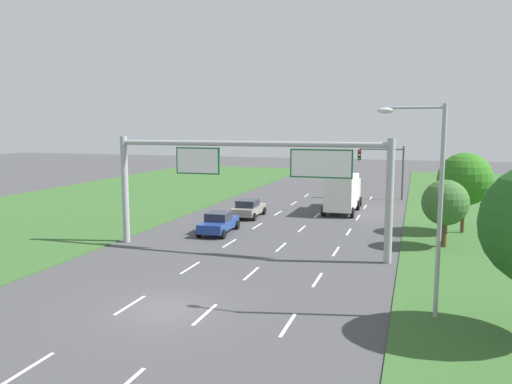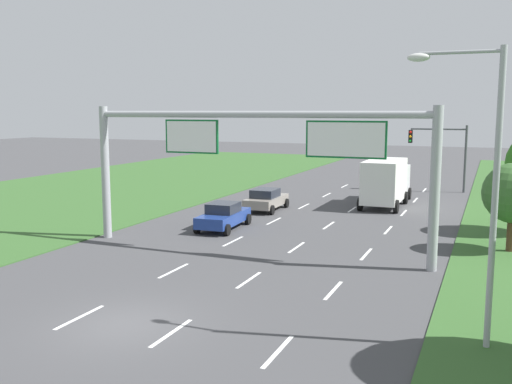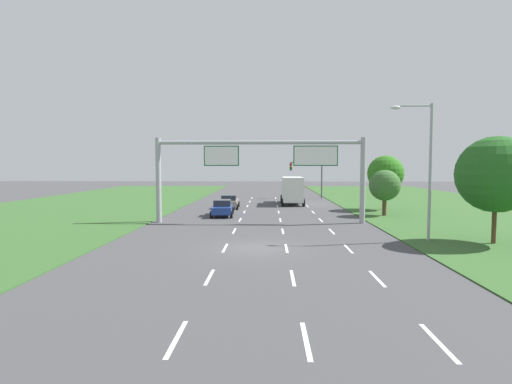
# 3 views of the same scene
# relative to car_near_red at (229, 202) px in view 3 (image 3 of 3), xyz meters

# --- Properties ---
(ground_plane) EXTENTS (200.00, 200.00, 0.00)m
(ground_plane) POSITION_rel_car_near_red_xyz_m (3.64, -21.41, -0.76)
(ground_plane) COLOR #424244
(grass_verge_left) EXTENTS (24.00, 120.00, 0.06)m
(grass_verge_left) POSITION_rel_car_near_red_xyz_m (-17.36, -11.41, -0.73)
(grass_verge_left) COLOR #335B28
(grass_verge_left) RESTS_ON ground_plane
(lane_dashes_inner_left) EXTENTS (0.14, 56.40, 0.01)m
(lane_dashes_inner_left) POSITION_rel_car_near_red_xyz_m (1.89, -12.41, -0.75)
(lane_dashes_inner_left) COLOR white
(lane_dashes_inner_left) RESTS_ON ground_plane
(lane_dashes_inner_right) EXTENTS (0.14, 56.40, 0.01)m
(lane_dashes_inner_right) POSITION_rel_car_near_red_xyz_m (5.39, -12.41, -0.75)
(lane_dashes_inner_right) COLOR white
(lane_dashes_inner_right) RESTS_ON ground_plane
(lane_dashes_slip) EXTENTS (0.14, 56.40, 0.01)m
(lane_dashes_slip) POSITION_rel_car_near_red_xyz_m (8.89, -12.41, -0.75)
(lane_dashes_slip) COLOR white
(lane_dashes_slip) RESTS_ON ground_plane
(car_near_red) EXTENTS (2.23, 4.22, 1.49)m
(car_near_red) POSITION_rel_car_near_red_xyz_m (0.00, 0.00, 0.00)
(car_near_red) COLOR gray
(car_near_red) RESTS_ON ground_plane
(car_lead_silver) EXTENTS (2.25, 4.52, 1.52)m
(car_lead_silver) POSITION_rel_car_near_red_xyz_m (0.03, -6.70, 0.00)
(car_lead_silver) COLOR navy
(car_lead_silver) RESTS_ON ground_plane
(box_truck) EXTENTS (2.71, 7.68, 3.35)m
(box_truck) POSITION_rel_car_near_red_xyz_m (7.22, 5.29, 1.03)
(box_truck) COLOR silver
(box_truck) RESTS_ON ground_plane
(sign_gantry) EXTENTS (17.24, 0.44, 7.00)m
(sign_gantry) POSITION_rel_car_near_red_xyz_m (3.91, -11.14, 4.14)
(sign_gantry) COLOR #9EA0A5
(sign_gantry) RESTS_ON ground_plane
(traffic_light_mast) EXTENTS (4.76, 0.49, 5.60)m
(traffic_light_mast) POSITION_rel_car_near_red_xyz_m (10.15, 14.40, 3.11)
(traffic_light_mast) COLOR #47494F
(traffic_light_mast) RESTS_ON ground_plane
(street_lamp) EXTENTS (2.61, 0.32, 8.50)m
(street_lamp) POSITION_rel_car_near_red_xyz_m (13.96, -18.94, 4.32)
(street_lamp) COLOR #9EA0A5
(street_lamp) RESTS_ON ground_plane
(roadside_tree_near) EXTENTS (4.53, 4.53, 6.45)m
(roadside_tree_near) POSITION_rel_car_near_red_xyz_m (17.83, -19.82, 3.42)
(roadside_tree_near) COLOR #513823
(roadside_tree_near) RESTS_ON ground_plane
(roadside_tree_mid) EXTENTS (2.89, 2.89, 4.33)m
(roadside_tree_mid) POSITION_rel_car_near_red_xyz_m (15.21, -6.35, 2.11)
(roadside_tree_mid) COLOR #513823
(roadside_tree_mid) RESTS_ON ground_plane
(roadside_tree_far) EXTENTS (3.78, 3.78, 5.80)m
(roadside_tree_far) POSITION_rel_car_near_red_xyz_m (16.71, -1.38, 3.15)
(roadside_tree_far) COLOR #513823
(roadside_tree_far) RESTS_ON ground_plane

